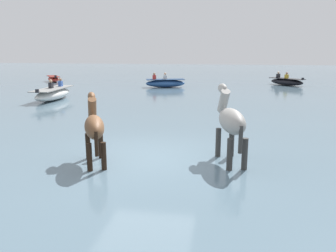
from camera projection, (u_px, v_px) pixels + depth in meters
ground_plane at (146, 166)px, 8.95m from camera, size 120.00×120.00×0.00m
water_surface at (187, 103)px, 18.54m from camera, size 90.00×90.00×0.25m
horse_lead_grey at (231, 122)px, 8.31m from camera, size 0.90×1.96×2.13m
horse_trailing_bay at (94, 128)px, 8.24m from camera, size 1.02×1.74×1.93m
boat_near_starboard at (53, 79)px, 29.23m from camera, size 2.10×2.42×0.62m
boat_mid_outer at (165, 83)px, 25.05m from camera, size 3.06×1.77×1.07m
boat_far_inshore at (53, 94)px, 18.80m from camera, size 1.24×3.58×1.13m
boat_mid_channel at (287, 82)px, 26.42m from camera, size 2.66×2.61×1.02m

